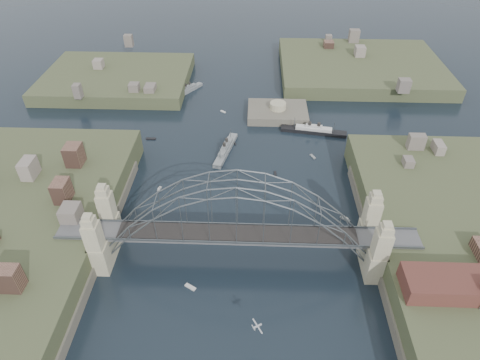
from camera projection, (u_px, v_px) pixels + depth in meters
The scene contains 20 objects.
ground at pixel (237, 258), 101.75m from camera, with size 500.00×500.00×0.00m, color black.
bridge at pixel (237, 221), 94.11m from camera, with size 84.00×13.80×24.60m.
shore_west at pixel (4, 246), 102.25m from camera, with size 50.50×90.00×12.00m.
shore_east at pixel (478, 259), 98.81m from camera, with size 50.50×90.00×12.00m.
headland_nw at pixel (118, 82), 177.55m from camera, with size 60.00×45.00×9.00m, color #41492B.
headland_ne at pixel (360, 71), 185.99m from camera, with size 70.00×55.00×9.50m, color #41492B.
fort_island at pixel (277, 117), 156.46m from camera, with size 22.00×16.00×9.40m.
wharf_shed at pixel (454, 284), 83.25m from camera, with size 20.00×8.00×4.00m, color #592D26.
naval_cruiser_near at pixel (226, 149), 137.00m from camera, with size 7.02×19.64×5.87m.
naval_cruiser_far at pixel (188, 90), 171.27m from camera, with size 10.66×14.24×5.32m.
ocean_liner at pixel (313, 131), 146.32m from camera, with size 23.04×6.86×5.61m.
aeroplane at pixel (257, 327), 78.91m from camera, with size 2.17×3.27×0.53m.
small_boat_a at pixel (159, 189), 122.05m from camera, with size 1.19×2.27×1.43m.
small_boat_b at pixel (275, 174), 128.04m from camera, with size 0.76×2.04×0.45m.
small_boat_c at pixel (190, 287), 94.73m from camera, with size 2.79×2.17×0.45m.
small_boat_d at pixel (313, 157), 135.10m from camera, with size 1.86×2.64×0.45m.
small_boat_e at pixel (151, 139), 143.51m from camera, with size 3.32×1.17×0.45m.
small_boat_f at pixel (235, 144), 141.01m from camera, with size 0.77×1.55×0.45m.
small_boat_h at pixel (223, 112), 158.38m from camera, with size 2.22×2.08×0.45m.
small_boat_i at pixel (345, 219), 112.17m from camera, with size 2.64×2.52×1.43m.
Camera 1 is at (3.30, -67.94, 78.03)m, focal length 31.22 mm.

